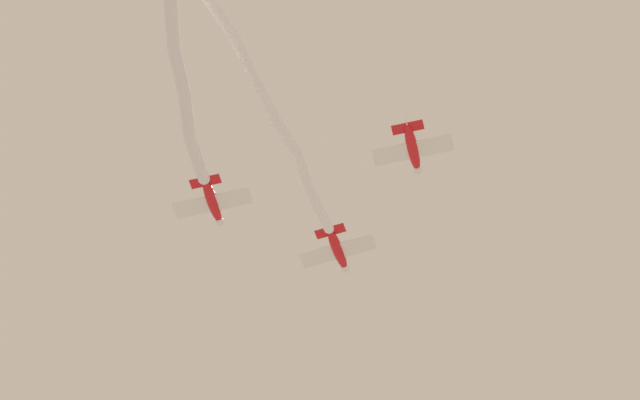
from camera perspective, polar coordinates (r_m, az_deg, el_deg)
airplane_lead at (r=93.60m, az=0.84°, el=-2.36°), size 4.64×6.12×1.51m
smoke_trail_lead at (r=88.90m, az=-2.20°, el=3.95°), size 19.53×7.13×3.46m
airplane_left_wing at (r=91.41m, az=-5.07°, el=-0.08°), size 4.58×6.09×1.51m
airplane_right_wing at (r=89.18m, az=4.37°, el=2.41°), size 4.57×6.08×1.51m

